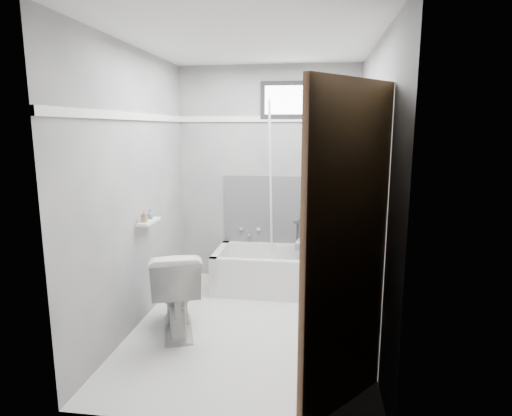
% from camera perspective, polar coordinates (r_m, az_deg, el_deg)
% --- Properties ---
extents(floor, '(2.60, 2.60, 0.00)m').
position_cam_1_polar(floor, '(3.91, -0.74, -15.52)').
color(floor, silver).
rests_on(floor, ground).
extents(ceiling, '(2.60, 2.60, 0.00)m').
position_cam_1_polar(ceiling, '(3.58, -0.84, 21.52)').
color(ceiling, silver).
rests_on(ceiling, floor).
extents(wall_back, '(2.00, 0.02, 2.40)m').
position_cam_1_polar(wall_back, '(4.83, 1.58, 4.41)').
color(wall_back, slate).
rests_on(wall_back, floor).
extents(wall_front, '(2.00, 0.02, 2.40)m').
position_cam_1_polar(wall_front, '(2.30, -5.75, -2.65)').
color(wall_front, slate).
rests_on(wall_front, floor).
extents(wall_left, '(0.02, 2.60, 2.40)m').
position_cam_1_polar(wall_left, '(3.83, -15.75, 2.36)').
color(wall_left, slate).
rests_on(wall_left, floor).
extents(wall_right, '(0.02, 2.60, 2.40)m').
position_cam_1_polar(wall_right, '(3.54, 15.43, 1.72)').
color(wall_right, slate).
rests_on(wall_right, floor).
extents(bathtub, '(1.50, 0.70, 0.42)m').
position_cam_1_polar(bathtub, '(4.66, 3.83, -8.33)').
color(bathtub, silver).
rests_on(bathtub, floor).
extents(office_chair, '(0.61, 0.61, 0.94)m').
position_cam_1_polar(office_chair, '(4.59, 8.51, -3.75)').
color(office_chair, slate).
rests_on(office_chair, bathtub).
extents(toilet, '(0.64, 0.83, 0.72)m').
position_cam_1_polar(toilet, '(3.77, -10.65, -10.76)').
color(toilet, silver).
rests_on(toilet, floor).
extents(door, '(0.78, 0.78, 2.00)m').
position_cam_1_polar(door, '(2.35, 18.62, -7.94)').
color(door, '#512D1E').
rests_on(door, floor).
extents(window, '(0.66, 0.04, 0.40)m').
position_cam_1_polar(window, '(4.77, 4.68, 14.16)').
color(window, black).
rests_on(window, wall_back).
extents(backerboard, '(1.50, 0.02, 0.78)m').
position_cam_1_polar(backerboard, '(4.86, 4.47, -0.36)').
color(backerboard, '#4C4C4F').
rests_on(backerboard, wall_back).
extents(trim_back, '(2.00, 0.02, 0.06)m').
position_cam_1_polar(trim_back, '(4.79, 1.60, 11.78)').
color(trim_back, white).
rests_on(trim_back, wall_back).
extents(trim_left, '(0.02, 2.60, 0.06)m').
position_cam_1_polar(trim_left, '(3.79, -16.04, 11.67)').
color(trim_left, white).
rests_on(trim_left, wall_left).
extents(pole, '(0.02, 0.43, 1.91)m').
position_cam_1_polar(pole, '(4.61, 1.99, 2.21)').
color(pole, white).
rests_on(pole, bathtub).
extents(shelf, '(0.10, 0.32, 0.02)m').
position_cam_1_polar(shelf, '(3.94, -14.08, -1.78)').
color(shelf, white).
rests_on(shelf, wall_left).
extents(soap_bottle_a, '(0.05, 0.05, 0.10)m').
position_cam_1_polar(soap_bottle_a, '(3.86, -14.70, -1.07)').
color(soap_bottle_a, olive).
rests_on(soap_bottle_a, shelf).
extents(soap_bottle_b, '(0.09, 0.09, 0.08)m').
position_cam_1_polar(soap_bottle_b, '(3.98, -13.93, -0.76)').
color(soap_bottle_b, slate).
rests_on(soap_bottle_b, shelf).
extents(faucet, '(0.26, 0.10, 0.16)m').
position_cam_1_polar(faucet, '(4.94, -0.81, -3.11)').
color(faucet, silver).
rests_on(faucet, wall_back).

